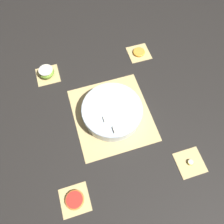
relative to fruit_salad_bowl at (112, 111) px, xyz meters
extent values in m
plane|color=black|center=(0.00, 0.00, -0.04)|extent=(6.00, 6.00, 0.00)
cube|color=#D6B775|center=(0.00, 0.00, -0.04)|extent=(0.41, 0.38, 0.01)
cube|color=brown|center=(-0.16, 0.00, -0.04)|extent=(0.01, 0.37, 0.00)
cube|color=brown|center=(-0.11, 0.00, -0.04)|extent=(0.01, 0.37, 0.00)
cube|color=brown|center=(-0.07, 0.00, -0.04)|extent=(0.01, 0.37, 0.00)
cube|color=brown|center=(-0.02, 0.00, -0.04)|extent=(0.01, 0.37, 0.00)
cube|color=brown|center=(0.02, 0.00, -0.04)|extent=(0.01, 0.37, 0.00)
cube|color=brown|center=(0.07, 0.00, -0.04)|extent=(0.01, 0.37, 0.00)
cube|color=brown|center=(0.11, 0.00, -0.04)|extent=(0.01, 0.37, 0.00)
cube|color=brown|center=(0.16, 0.00, -0.04)|extent=(0.01, 0.37, 0.00)
cube|color=#D6B775|center=(-0.34, -0.27, -0.04)|extent=(0.12, 0.12, 0.01)
cube|color=brown|center=(-0.38, -0.27, -0.04)|extent=(0.00, 0.12, 0.00)
cube|color=brown|center=(-0.35, -0.27, -0.04)|extent=(0.00, 0.12, 0.00)
cube|color=brown|center=(-0.33, -0.27, -0.04)|extent=(0.00, 0.12, 0.00)
cube|color=brown|center=(-0.30, -0.27, -0.04)|extent=(0.00, 0.12, 0.00)
cube|color=#D6B775|center=(0.34, -0.27, -0.04)|extent=(0.12, 0.12, 0.01)
cube|color=brown|center=(0.30, -0.27, -0.04)|extent=(0.00, 0.12, 0.00)
cube|color=brown|center=(0.33, -0.27, -0.04)|extent=(0.00, 0.12, 0.00)
cube|color=brown|center=(0.35, -0.27, -0.04)|extent=(0.00, 0.12, 0.00)
cube|color=brown|center=(0.38, -0.27, -0.04)|extent=(0.00, 0.12, 0.00)
cube|color=#D6B775|center=(-0.34, 0.27, -0.04)|extent=(0.12, 0.12, 0.01)
cube|color=brown|center=(-0.38, 0.27, -0.04)|extent=(0.00, 0.12, 0.00)
cube|color=brown|center=(-0.35, 0.27, -0.04)|extent=(0.00, 0.12, 0.00)
cube|color=brown|center=(-0.33, 0.27, -0.04)|extent=(0.00, 0.12, 0.00)
cube|color=brown|center=(-0.30, 0.27, -0.04)|extent=(0.00, 0.12, 0.00)
cube|color=#D6B775|center=(0.34, 0.27, -0.04)|extent=(0.12, 0.12, 0.01)
cube|color=brown|center=(0.32, 0.27, -0.04)|extent=(0.00, 0.12, 0.00)
cube|color=brown|center=(0.36, 0.27, -0.04)|extent=(0.00, 0.12, 0.00)
cylinder|color=silver|center=(0.00, 0.00, 0.00)|extent=(0.30, 0.30, 0.07)
torus|color=silver|center=(0.00, 0.00, 0.02)|extent=(0.30, 0.30, 0.01)
cylinder|color=#F4EABC|center=(0.10, 0.05, 0.02)|extent=(0.03, 0.03, 0.01)
cylinder|color=#F4EABC|center=(0.10, -0.02, -0.01)|extent=(0.03, 0.03, 0.01)
cylinder|color=#F4EABC|center=(-0.08, 0.08, 0.00)|extent=(0.02, 0.02, 0.01)
cylinder|color=#F4EABC|center=(0.10, -0.06, 0.01)|extent=(0.03, 0.03, 0.01)
cylinder|color=#F4EABC|center=(0.09, 0.04, 0.01)|extent=(0.03, 0.03, 0.01)
cylinder|color=#F4EABC|center=(0.02, -0.10, 0.00)|extent=(0.03, 0.03, 0.01)
cylinder|color=#F4EABC|center=(-0.09, 0.05, 0.01)|extent=(0.03, 0.03, 0.01)
cylinder|color=#F4EABC|center=(0.05, -0.03, -0.02)|extent=(0.03, 0.03, 0.01)
cube|color=white|center=(-0.10, -0.02, 0.01)|extent=(0.03, 0.03, 0.03)
cube|color=white|center=(0.02, 0.08, 0.00)|extent=(0.03, 0.03, 0.03)
cube|color=white|center=(0.04, 0.00, 0.00)|extent=(0.03, 0.03, 0.03)
cube|color=white|center=(-0.04, -0.03, 0.01)|extent=(0.03, 0.03, 0.03)
cube|color=white|center=(-0.04, 0.11, 0.01)|extent=(0.02, 0.02, 0.02)
cube|color=white|center=(-0.03, -0.10, -0.01)|extent=(0.03, 0.03, 0.03)
cube|color=white|center=(-0.05, 0.04, 0.02)|extent=(0.03, 0.03, 0.03)
cube|color=white|center=(0.01, -0.02, -0.02)|extent=(0.02, 0.02, 0.02)
cube|color=white|center=(-0.05, 0.01, 0.00)|extent=(0.03, 0.03, 0.03)
cube|color=white|center=(-0.11, 0.01, 0.02)|extent=(0.03, 0.03, 0.03)
cube|color=white|center=(0.06, 0.06, -0.02)|extent=(0.02, 0.02, 0.02)
cube|color=white|center=(-0.05, -0.07, -0.01)|extent=(0.02, 0.02, 0.02)
cube|color=white|center=(-0.06, 0.04, -0.02)|extent=(0.02, 0.02, 0.02)
cube|color=white|center=(-0.02, 0.07, -0.02)|extent=(0.02, 0.02, 0.02)
ellipsoid|color=#F9A338|center=(-0.02, 0.04, 0.00)|extent=(0.03, 0.02, 0.01)
ellipsoid|color=#F9A338|center=(0.08, 0.00, 0.02)|extent=(0.03, 0.02, 0.02)
ellipsoid|color=#F9A338|center=(0.04, -0.07, 0.01)|extent=(0.03, 0.02, 0.01)
ellipsoid|color=red|center=(0.05, 0.10, -0.02)|extent=(0.03, 0.02, 0.01)
ellipsoid|color=#7FAD38|center=(0.34, 0.27, -0.02)|extent=(0.08, 0.08, 0.05)
cylinder|color=white|center=(0.34, 0.27, 0.01)|extent=(0.08, 0.08, 0.00)
cylinder|color=#F9A338|center=(0.34, -0.27, -0.03)|extent=(0.06, 0.06, 0.01)
torus|color=#F4A82D|center=(0.34, -0.27, -0.03)|extent=(0.07, 0.07, 0.01)
cylinder|color=#F4EABC|center=(-0.34, -0.27, -0.03)|extent=(0.03, 0.03, 0.01)
torus|color=yellow|center=(-0.34, -0.27, -0.03)|extent=(0.03, 0.03, 0.01)
cylinder|color=red|center=(-0.34, 0.27, -0.03)|extent=(0.07, 0.07, 0.01)
torus|color=orange|center=(-0.34, 0.27, -0.03)|extent=(0.08, 0.08, 0.01)
camera|label=1|loc=(-0.46, 0.14, 0.96)|focal=35.00mm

